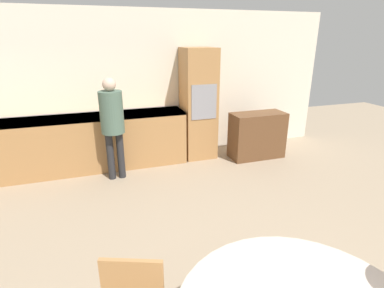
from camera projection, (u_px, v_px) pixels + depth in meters
name	position (u px, v px, depth m)	size (l,w,h in m)	color
wall_back	(147.00, 86.00, 5.36)	(7.10, 0.05, 2.60)	silver
kitchen_counter	(89.00, 142.00, 5.01)	(3.24, 0.60, 0.92)	#AD7A47
oven_unit	(198.00, 104.00, 5.42)	(0.57, 0.59, 1.97)	#AD7A47
sideboard	(257.00, 135.00, 5.53)	(0.99, 0.45, 0.84)	brown
person_standing	(112.00, 119.00, 4.49)	(0.35, 0.35, 1.59)	#262628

